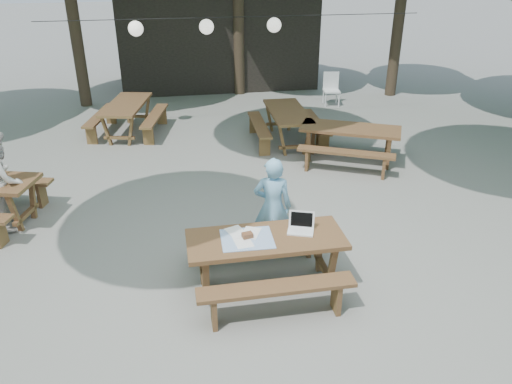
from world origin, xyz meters
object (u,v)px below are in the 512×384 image
at_px(plastic_chair, 331,96).
at_px(woman, 273,207).
at_px(main_picnic_table, 266,261).
at_px(second_person, 3,179).

bearing_deg(plastic_chair, woman, -106.29).
bearing_deg(main_picnic_table, plastic_chair, 66.35).
xyz_separation_m(woman, plastic_chair, (3.26, 7.22, -0.49)).
bearing_deg(main_picnic_table, woman, 72.21).
distance_m(woman, plastic_chair, 7.94).
xyz_separation_m(woman, second_person, (-3.97, 1.57, 0.05)).
xyz_separation_m(main_picnic_table, second_person, (-3.71, 2.38, 0.41)).
bearing_deg(second_person, woman, -120.57).
bearing_deg(woman, main_picnic_table, 86.85).
distance_m(main_picnic_table, woman, 0.92).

